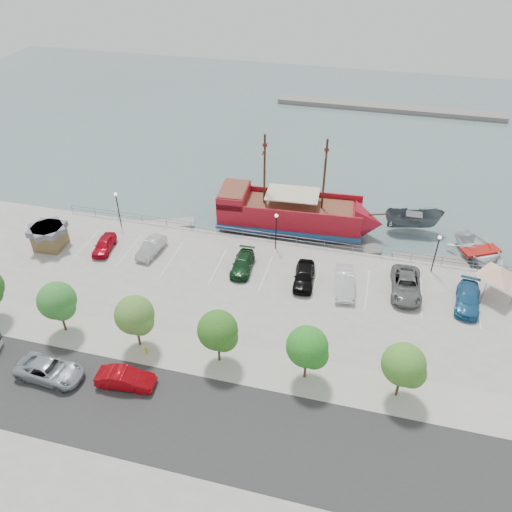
# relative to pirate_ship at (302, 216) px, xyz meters

# --- Properties ---
(ground) EXTENTS (160.00, 160.00, 0.00)m
(ground) POSITION_rel_pirate_ship_xyz_m (-1.79, -12.15, -2.00)
(ground) COLOR #506566
(land_slab) EXTENTS (100.00, 58.00, 1.20)m
(land_slab) POSITION_rel_pirate_ship_xyz_m (-1.79, -33.15, -1.60)
(land_slab) COLOR gray
(land_slab) RESTS_ON ground
(street) EXTENTS (100.00, 8.00, 0.04)m
(street) POSITION_rel_pirate_ship_xyz_m (-1.79, -28.15, -0.99)
(street) COLOR #2B2B2B
(street) RESTS_ON land_slab
(sidewalk) EXTENTS (100.00, 4.00, 0.05)m
(sidewalk) POSITION_rel_pirate_ship_xyz_m (-1.79, -22.15, -0.98)
(sidewalk) COLOR #A29C8B
(sidewalk) RESTS_ON land_slab
(seawall_railing) EXTENTS (50.00, 0.06, 1.00)m
(seawall_railing) POSITION_rel_pirate_ship_xyz_m (-1.79, -4.35, -0.47)
(seawall_railing) COLOR slate
(seawall_railing) RESTS_ON land_slab
(far_shore) EXTENTS (40.00, 3.00, 0.80)m
(far_shore) POSITION_rel_pirate_ship_xyz_m (8.21, 42.85, -1.60)
(far_shore) COLOR gray
(far_shore) RESTS_ON ground
(pirate_ship) EXTENTS (19.05, 6.29, 11.91)m
(pirate_ship) POSITION_rel_pirate_ship_xyz_m (0.00, 0.00, 0.00)
(pirate_ship) COLOR maroon
(pirate_ship) RESTS_ON ground
(patrol_boat) EXTENTS (6.82, 3.37, 2.53)m
(patrol_boat) POSITION_rel_pirate_ship_xyz_m (12.38, 3.11, -0.73)
(patrol_boat) COLOR #4D565B
(patrol_boat) RESTS_ON ground
(speedboat) EXTENTS (7.98, 8.81, 1.50)m
(speedboat) POSITION_rel_pirate_ship_xyz_m (19.40, -0.77, -1.25)
(speedboat) COLOR silver
(speedboat) RESTS_ON ground
(dock_west) EXTENTS (6.81, 4.32, 0.38)m
(dock_west) POSITION_rel_pirate_ship_xyz_m (-15.58, -2.95, -1.81)
(dock_west) COLOR gray
(dock_west) RESTS_ON ground
(dock_mid) EXTENTS (6.62, 3.93, 0.37)m
(dock_mid) POSITION_rel_pirate_ship_xyz_m (5.98, -2.95, -1.81)
(dock_mid) COLOR slate
(dock_mid) RESTS_ON ground
(dock_east) EXTENTS (7.93, 3.41, 0.44)m
(dock_east) POSITION_rel_pirate_ship_xyz_m (14.34, -2.95, -1.78)
(dock_east) COLOR gray
(dock_east) RESTS_ON ground
(shed) EXTENTS (3.26, 3.26, 2.56)m
(shed) POSITION_rel_pirate_ship_xyz_m (-25.10, -11.27, 0.37)
(shed) COLOR brown
(shed) RESTS_ON land_slab
(canopy_tent) EXTENTS (4.97, 4.97, 3.63)m
(canopy_tent) POSITION_rel_pirate_ship_xyz_m (19.60, -7.93, 2.16)
(canopy_tent) COLOR slate
(canopy_tent) RESTS_ON land_slab
(street_van) EXTENTS (5.54, 2.76, 1.51)m
(street_van) POSITION_rel_pirate_ship_xyz_m (-15.06, -27.05, -0.24)
(street_van) COLOR #9099A0
(street_van) RESTS_ON street
(street_sedan) EXTENTS (4.65, 2.00, 1.49)m
(street_sedan) POSITION_rel_pirate_ship_xyz_m (-8.96, -26.34, -0.25)
(street_sedan) COLOR #9A050D
(street_sedan) RESTS_ON street
(fire_hydrant) EXTENTS (0.26, 0.26, 0.76)m
(fire_hydrant) POSITION_rel_pirate_ship_xyz_m (-8.81, -22.95, -0.58)
(fire_hydrant) COLOR gold
(fire_hydrant) RESTS_ON sidewalk
(lamp_post_left) EXTENTS (0.36, 0.36, 4.28)m
(lamp_post_left) POSITION_rel_pirate_ship_xyz_m (-19.79, -5.65, 1.94)
(lamp_post_left) COLOR black
(lamp_post_left) RESTS_ON land_slab
(lamp_post_mid) EXTENTS (0.36, 0.36, 4.28)m
(lamp_post_mid) POSITION_rel_pirate_ship_xyz_m (-1.79, -5.65, 1.94)
(lamp_post_mid) COLOR black
(lamp_post_mid) RESTS_ON land_slab
(lamp_post_right) EXTENTS (0.36, 0.36, 4.28)m
(lamp_post_right) POSITION_rel_pirate_ship_xyz_m (14.21, -5.65, 1.94)
(lamp_post_right) COLOR black
(lamp_post_right) RESTS_ON land_slab
(tree_b) EXTENTS (3.30, 3.20, 5.00)m
(tree_b) POSITION_rel_pirate_ship_xyz_m (-16.65, -22.22, 2.30)
(tree_b) COLOR #473321
(tree_b) RESTS_ON sidewalk
(tree_c) EXTENTS (3.30, 3.20, 5.00)m
(tree_c) POSITION_rel_pirate_ship_xyz_m (-9.65, -22.22, 2.30)
(tree_c) COLOR #473321
(tree_c) RESTS_ON sidewalk
(tree_d) EXTENTS (3.30, 3.20, 5.00)m
(tree_d) POSITION_rel_pirate_ship_xyz_m (-2.65, -22.22, 2.30)
(tree_d) COLOR #473321
(tree_d) RESTS_ON sidewalk
(tree_e) EXTENTS (3.30, 3.20, 5.00)m
(tree_e) POSITION_rel_pirate_ship_xyz_m (4.35, -22.22, 2.30)
(tree_e) COLOR #473321
(tree_e) RESTS_ON sidewalk
(tree_f) EXTENTS (3.30, 3.20, 5.00)m
(tree_f) POSITION_rel_pirate_ship_xyz_m (11.35, -22.22, 2.30)
(tree_f) COLOR #473321
(tree_f) RESTS_ON sidewalk
(parked_car_a) EXTENTS (2.22, 4.30, 1.40)m
(parked_car_a) POSITION_rel_pirate_ship_xyz_m (-19.28, -10.41, -0.30)
(parked_car_a) COLOR #B5081A
(parked_car_a) RESTS_ON land_slab
(parked_car_b) EXTENTS (1.90, 4.45, 1.43)m
(parked_car_b) POSITION_rel_pirate_ship_xyz_m (-14.26, -9.66, -0.28)
(parked_car_b) COLOR #AEAEAE
(parked_car_b) RESTS_ON land_slab
(parked_car_d) EXTENTS (2.16, 4.77, 1.35)m
(parked_car_d) POSITION_rel_pirate_ship_xyz_m (-4.22, -10.03, -0.32)
(parked_car_d) COLOR black
(parked_car_d) RESTS_ON land_slab
(parked_car_e) EXTENTS (2.25, 4.87, 1.62)m
(parked_car_e) POSITION_rel_pirate_ship_xyz_m (2.12, -10.57, -0.19)
(parked_car_e) COLOR black
(parked_car_e) RESTS_ON land_slab
(parked_car_f) EXTENTS (2.38, 5.19, 1.65)m
(parked_car_f) POSITION_rel_pirate_ship_xyz_m (6.01, -10.57, -0.17)
(parked_car_f) COLOR white
(parked_car_f) RESTS_ON land_slab
(parked_car_g) EXTENTS (2.94, 5.97, 1.63)m
(parked_car_g) POSITION_rel_pirate_ship_xyz_m (11.69, -9.59, -0.18)
(parked_car_g) COLOR slate
(parked_car_g) RESTS_ON land_slab
(parked_car_h) EXTENTS (2.71, 5.37, 1.49)m
(parked_car_h) POSITION_rel_pirate_ship_xyz_m (17.20, -10.13, -0.25)
(parked_car_h) COLOR #225E91
(parked_car_h) RESTS_ON land_slab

